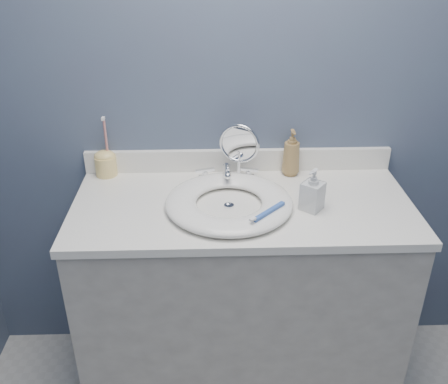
{
  "coord_description": "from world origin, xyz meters",
  "views": [
    {
      "loc": [
        -0.12,
        -0.58,
        1.77
      ],
      "look_at": [
        -0.07,
        0.94,
        0.94
      ],
      "focal_mm": 40.0,
      "sensor_mm": 36.0,
      "label": 1
    }
  ],
  "objects_px": {
    "makeup_mirror": "(239,150)",
    "soap_bottle_clear": "(313,190)",
    "toothbrush_holder": "(106,162)",
    "soap_bottle_amber": "(291,153)"
  },
  "relations": [
    {
      "from": "soap_bottle_clear",
      "to": "soap_bottle_amber",
      "type": "bearing_deg",
      "value": 136.49
    },
    {
      "from": "soap_bottle_clear",
      "to": "makeup_mirror",
      "type": "bearing_deg",
      "value": 175.99
    },
    {
      "from": "soap_bottle_clear",
      "to": "toothbrush_holder",
      "type": "distance_m",
      "value": 0.82
    },
    {
      "from": "soap_bottle_amber",
      "to": "makeup_mirror",
      "type": "bearing_deg",
      "value": -170.39
    },
    {
      "from": "makeup_mirror",
      "to": "soap_bottle_clear",
      "type": "xyz_separation_m",
      "value": [
        0.24,
        -0.23,
        -0.05
      ]
    },
    {
      "from": "soap_bottle_clear",
      "to": "toothbrush_holder",
      "type": "relative_size",
      "value": 0.63
    },
    {
      "from": "makeup_mirror",
      "to": "soap_bottle_clear",
      "type": "bearing_deg",
      "value": -25.86
    },
    {
      "from": "makeup_mirror",
      "to": "toothbrush_holder",
      "type": "height_order",
      "value": "toothbrush_holder"
    },
    {
      "from": "soap_bottle_amber",
      "to": "soap_bottle_clear",
      "type": "bearing_deg",
      "value": -86.05
    },
    {
      "from": "soap_bottle_amber",
      "to": "toothbrush_holder",
      "type": "distance_m",
      "value": 0.73
    }
  ]
}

